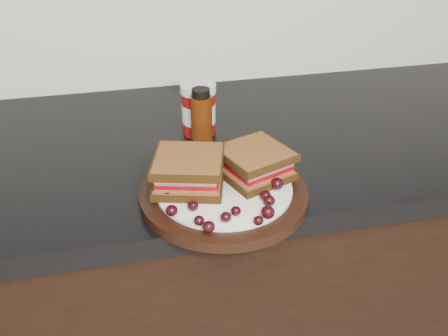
# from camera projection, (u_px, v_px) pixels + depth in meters

# --- Properties ---
(base_cabinets) EXTENTS (3.96, 0.58, 0.86)m
(base_cabinets) POSITION_uv_depth(u_px,v_px,m) (168.00, 309.00, 1.25)
(base_cabinets) COLOR black
(base_cabinets) RESTS_ON ground_plane
(countertop) EXTENTS (3.98, 0.60, 0.04)m
(countertop) POSITION_uv_depth(u_px,v_px,m) (155.00, 152.00, 1.01)
(countertop) COLOR black
(countertop) RESTS_ON base_cabinets
(plate) EXTENTS (0.28, 0.28, 0.02)m
(plate) POSITION_uv_depth(u_px,v_px,m) (224.00, 194.00, 0.83)
(plate) COLOR black
(plate) RESTS_ON countertop
(sandwich_left) EXTENTS (0.14, 0.14, 0.05)m
(sandwich_left) POSITION_uv_depth(u_px,v_px,m) (189.00, 171.00, 0.82)
(sandwich_left) COLOR brown
(sandwich_left) RESTS_ON plate
(sandwich_right) EXTENTS (0.14, 0.14, 0.05)m
(sandwich_right) POSITION_uv_depth(u_px,v_px,m) (255.00, 163.00, 0.84)
(sandwich_right) COLOR brown
(sandwich_right) RESTS_ON plate
(grape_0) EXTENTS (0.02, 0.02, 0.02)m
(grape_0) POSITION_uv_depth(u_px,v_px,m) (172.00, 211.00, 0.75)
(grape_0) COLOR black
(grape_0) RESTS_ON plate
(grape_1) EXTENTS (0.02, 0.02, 0.02)m
(grape_1) POSITION_uv_depth(u_px,v_px,m) (193.00, 206.00, 0.76)
(grape_1) COLOR black
(grape_1) RESTS_ON plate
(grape_2) EXTENTS (0.02, 0.02, 0.01)m
(grape_2) POSITION_uv_depth(u_px,v_px,m) (199.00, 220.00, 0.73)
(grape_2) COLOR black
(grape_2) RESTS_ON plate
(grape_3) EXTENTS (0.02, 0.02, 0.02)m
(grape_3) POSITION_uv_depth(u_px,v_px,m) (209.00, 227.00, 0.72)
(grape_3) COLOR black
(grape_3) RESTS_ON plate
(grape_4) EXTENTS (0.02, 0.02, 0.02)m
(grape_4) POSITION_uv_depth(u_px,v_px,m) (226.00, 217.00, 0.74)
(grape_4) COLOR black
(grape_4) RESTS_ON plate
(grape_5) EXTENTS (0.02, 0.02, 0.01)m
(grape_5) POSITION_uv_depth(u_px,v_px,m) (236.00, 211.00, 0.75)
(grape_5) COLOR black
(grape_5) RESTS_ON plate
(grape_6) EXTENTS (0.02, 0.02, 0.01)m
(grape_6) POSITION_uv_depth(u_px,v_px,m) (258.00, 220.00, 0.73)
(grape_6) COLOR black
(grape_6) RESTS_ON plate
(grape_7) EXTENTS (0.02, 0.02, 0.02)m
(grape_7) POSITION_uv_depth(u_px,v_px,m) (268.00, 212.00, 0.75)
(grape_7) COLOR black
(grape_7) RESTS_ON plate
(grape_8) EXTENTS (0.02, 0.02, 0.02)m
(grape_8) POSITION_uv_depth(u_px,v_px,m) (269.00, 201.00, 0.77)
(grape_8) COLOR black
(grape_8) RESTS_ON plate
(grape_9) EXTENTS (0.02, 0.02, 0.02)m
(grape_9) POSITION_uv_depth(u_px,v_px,m) (266.00, 196.00, 0.79)
(grape_9) COLOR black
(grape_9) RESTS_ON plate
(grape_10) EXTENTS (0.02, 0.02, 0.02)m
(grape_10) POSITION_uv_depth(u_px,v_px,m) (277.00, 184.00, 0.81)
(grape_10) COLOR black
(grape_10) RESTS_ON plate
(grape_11) EXTENTS (0.02, 0.02, 0.02)m
(grape_11) POSITION_uv_depth(u_px,v_px,m) (261.00, 179.00, 0.83)
(grape_11) COLOR black
(grape_11) RESTS_ON plate
(grape_12) EXTENTS (0.02, 0.02, 0.02)m
(grape_12) POSITION_uv_depth(u_px,v_px,m) (266.00, 173.00, 0.85)
(grape_12) COLOR black
(grape_12) RESTS_ON plate
(grape_13) EXTENTS (0.02, 0.02, 0.02)m
(grape_13) POSITION_uv_depth(u_px,v_px,m) (254.00, 163.00, 0.87)
(grape_13) COLOR black
(grape_13) RESTS_ON plate
(grape_14) EXTENTS (0.02, 0.02, 0.01)m
(grape_14) POSITION_uv_depth(u_px,v_px,m) (193.00, 169.00, 0.86)
(grape_14) COLOR black
(grape_14) RESTS_ON plate
(grape_15) EXTENTS (0.02, 0.02, 0.02)m
(grape_15) POSITION_uv_depth(u_px,v_px,m) (191.00, 173.00, 0.85)
(grape_15) COLOR black
(grape_15) RESTS_ON plate
(grape_16) EXTENTS (0.02, 0.02, 0.02)m
(grape_16) POSITION_uv_depth(u_px,v_px,m) (175.00, 178.00, 0.83)
(grape_16) COLOR black
(grape_16) RESTS_ON plate
(grape_17) EXTENTS (0.02, 0.02, 0.02)m
(grape_17) POSITION_uv_depth(u_px,v_px,m) (183.00, 181.00, 0.82)
(grape_17) COLOR black
(grape_17) RESTS_ON plate
(grape_18) EXTENTS (0.02, 0.02, 0.02)m
(grape_18) POSITION_uv_depth(u_px,v_px,m) (168.00, 195.00, 0.79)
(grape_18) COLOR black
(grape_18) RESTS_ON plate
(grape_19) EXTENTS (0.02, 0.02, 0.02)m
(grape_19) POSITION_uv_depth(u_px,v_px,m) (191.00, 170.00, 0.85)
(grape_19) COLOR black
(grape_19) RESTS_ON plate
(grape_20) EXTENTS (0.02, 0.02, 0.02)m
(grape_20) POSITION_uv_depth(u_px,v_px,m) (189.00, 183.00, 0.82)
(grape_20) COLOR black
(grape_20) RESTS_ON plate
(grape_21) EXTENTS (0.02, 0.02, 0.01)m
(grape_21) POSITION_uv_depth(u_px,v_px,m) (185.00, 184.00, 0.82)
(grape_21) COLOR black
(grape_21) RESTS_ON plate
(condiment_jar) EXTENTS (0.10, 0.10, 0.11)m
(condiment_jar) POSITION_uv_depth(u_px,v_px,m) (199.00, 109.00, 1.02)
(condiment_jar) COLOR maroon
(condiment_jar) RESTS_ON countertop
(oil_bottle) EXTENTS (0.05, 0.05, 0.12)m
(oil_bottle) POSITION_uv_depth(u_px,v_px,m) (201.00, 117.00, 0.97)
(oil_bottle) COLOR #481C07
(oil_bottle) RESTS_ON countertop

